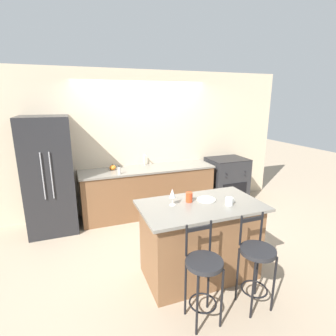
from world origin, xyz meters
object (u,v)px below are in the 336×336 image
Objects in this scene: refrigerator at (49,175)px; tumbler_cup at (189,197)px; bar_stool_near at (204,272)px; bar_stool_far at (257,260)px; coffee_mug at (229,201)px; soap_bottle at (119,171)px; dinner_plate at (206,199)px; pumpkin_decoration at (113,168)px; oven_range at (226,180)px; wine_glass at (172,194)px.

refrigerator is 16.02× the size of tumbler_cup.
bar_stool_far is at bearing -1.59° from bar_stool_near.
tumbler_cup reaches higher than coffee_mug.
tumbler_cup is at bearing -71.73° from soap_bottle.
bar_stool_near is 0.96m from dinner_plate.
refrigerator is 2.95m from coffee_mug.
dinner_plate is 1.92× the size of coffee_mug.
refrigerator is 12.50× the size of soap_bottle.
pumpkin_decoration is (-1.02, 2.23, -0.04)m from coffee_mug.
coffee_mug is at bearing -63.49° from soap_bottle.
refrigerator is 3.47m from oven_range.
bar_stool_near reaches higher than oven_range.
wine_glass reaches higher than dinner_plate.
wine_glass reaches higher than oven_range.
wine_glass is (-2.00, -1.91, 0.62)m from oven_range.
oven_range is 6.26× the size of soap_bottle.
refrigerator is at bearing -172.44° from pumpkin_decoration.
wine_glass is at bearing -174.56° from tumbler_cup.
coffee_mug is (0.64, -0.23, -0.10)m from wine_glass.
bar_stool_near is at bearing -60.82° from refrigerator.
refrigerator is 8.11× the size of dinner_plate.
soap_bottle reaches higher than bar_stool_far.
tumbler_cup is (-0.41, 0.25, 0.01)m from coffee_mug.
bar_stool_far is at bearing -116.90° from oven_range.
oven_range is 8.02× the size of tumbler_cup.
wine_glass is (1.44, -1.87, 0.14)m from refrigerator.
pumpkin_decoration is (-0.61, 1.98, -0.06)m from tumbler_cup.
tumbler_cup is (-1.77, -1.89, 0.54)m from oven_range.
refrigerator reaches higher than pumpkin_decoration.
dinner_plate is 2.03× the size of pumpkin_decoration.
coffee_mug is at bearing 41.05° from bar_stool_near.
bar_stool_far is (-1.36, -2.69, 0.08)m from oven_range.
soap_bottle is at bearing 116.51° from coffee_mug.
bar_stool_far is 0.89m from dinner_plate.
tumbler_cup is at bearing 75.56° from bar_stool_near.
refrigerator is 2.00× the size of oven_range.
bar_stool_far is 1.01m from tumbler_cup.
bar_stool_far is 6.64× the size of soap_bottle.
bar_stool_far is at bearing -68.73° from soap_bottle.
coffee_mug is at bearing -65.48° from pumpkin_decoration.
oven_range is at bearing 0.83° from refrigerator.
oven_range is 2.43m from pumpkin_decoration.
pumpkin_decoration is (-0.84, 2.01, -0.01)m from dinner_plate.
bar_stool_near is (-1.97, -2.67, 0.08)m from oven_range.
pumpkin_decoration is at bearing 114.52° from coffee_mug.
bar_stool_far is 2.99m from pumpkin_decoration.
wine_glass is 1.69× the size of tumbler_cup.
wine_glass is at bearing -79.21° from soap_bottle.
dinner_plate is 0.23m from tumbler_cup.
bar_stool_near reaches higher than dinner_plate.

